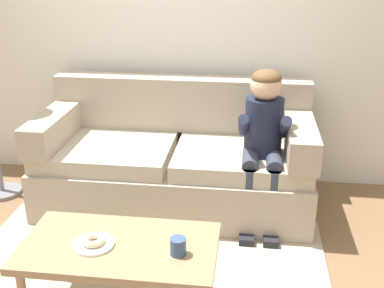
{
  "coord_description": "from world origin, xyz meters",
  "views": [
    {
      "loc": [
        0.6,
        -2.44,
        1.81
      ],
      "look_at": [
        0.23,
        0.45,
        0.65
      ],
      "focal_mm": 44.93,
      "sensor_mm": 36.0,
      "label": 1
    }
  ],
  "objects_px": {
    "toy_controller": "(102,246)",
    "coffee_table": "(120,252)",
    "person_child": "(263,134)",
    "donut": "(93,240)",
    "couch": "(176,162)",
    "mug": "(178,246)"
  },
  "relations": [
    {
      "from": "donut",
      "to": "toy_controller",
      "type": "relative_size",
      "value": 0.53
    },
    {
      "from": "coffee_table",
      "to": "mug",
      "type": "bearing_deg",
      "value": -8.88
    },
    {
      "from": "couch",
      "to": "coffee_table",
      "type": "relative_size",
      "value": 1.98
    },
    {
      "from": "couch",
      "to": "donut",
      "type": "relative_size",
      "value": 16.59
    },
    {
      "from": "coffee_table",
      "to": "person_child",
      "type": "xyz_separation_m",
      "value": [
        0.73,
        1.05,
        0.29
      ]
    },
    {
      "from": "coffee_table",
      "to": "toy_controller",
      "type": "height_order",
      "value": "coffee_table"
    },
    {
      "from": "mug",
      "to": "toy_controller",
      "type": "bearing_deg",
      "value": 135.41
    },
    {
      "from": "couch",
      "to": "person_child",
      "type": "relative_size",
      "value": 1.81
    },
    {
      "from": "coffee_table",
      "to": "donut",
      "type": "bearing_deg",
      "value": -167.21
    },
    {
      "from": "person_child",
      "to": "toy_controller",
      "type": "distance_m",
      "value": 1.31
    },
    {
      "from": "person_child",
      "to": "donut",
      "type": "height_order",
      "value": "person_child"
    },
    {
      "from": "couch",
      "to": "coffee_table",
      "type": "xyz_separation_m",
      "value": [
        -0.09,
        -1.26,
        0.04
      ]
    },
    {
      "from": "couch",
      "to": "coffee_table",
      "type": "distance_m",
      "value": 1.26
    },
    {
      "from": "coffee_table",
      "to": "couch",
      "type": "bearing_deg",
      "value": 85.79
    },
    {
      "from": "couch",
      "to": "mug",
      "type": "height_order",
      "value": "couch"
    },
    {
      "from": "person_child",
      "to": "donut",
      "type": "distance_m",
      "value": 1.39
    },
    {
      "from": "couch",
      "to": "toy_controller",
      "type": "distance_m",
      "value": 0.87
    },
    {
      "from": "coffee_table",
      "to": "mug",
      "type": "relative_size",
      "value": 11.17
    },
    {
      "from": "coffee_table",
      "to": "person_child",
      "type": "bearing_deg",
      "value": 55.27
    },
    {
      "from": "couch",
      "to": "person_child",
      "type": "height_order",
      "value": "person_child"
    },
    {
      "from": "donut",
      "to": "mug",
      "type": "distance_m",
      "value": 0.44
    },
    {
      "from": "toy_controller",
      "to": "coffee_table",
      "type": "bearing_deg",
      "value": -74.9
    }
  ]
}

